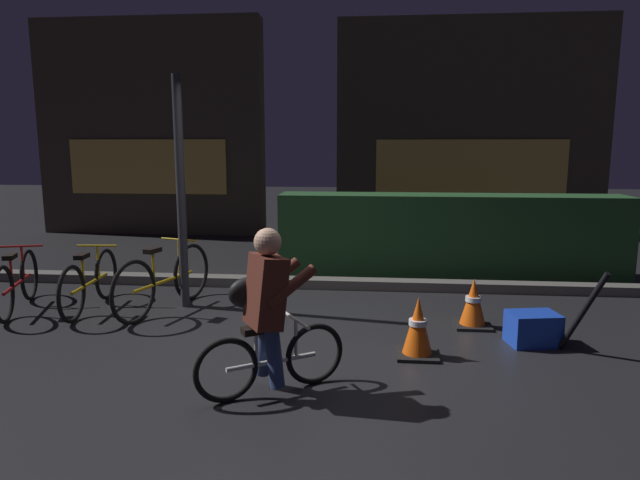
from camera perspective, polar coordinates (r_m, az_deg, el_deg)
ground_plane at (r=5.19m, az=-2.89°, el=-10.94°), size 40.00×40.00×0.00m
sidewalk_curb at (r=7.26m, az=-0.35°, el=-4.42°), size 12.00×0.24×0.12m
hedge_row at (r=8.07m, az=13.13°, el=0.49°), size 4.80×0.70×1.15m
storefront_left at (r=12.20m, az=-16.94°, el=10.83°), size 4.67×0.54×4.35m
storefront_right at (r=12.16m, az=15.12°, el=11.01°), size 5.51×0.54×4.39m
street_post at (r=6.39m, az=-14.08°, el=4.61°), size 0.10×0.10×2.59m
parked_bike_leftmost at (r=7.05m, az=-28.64°, el=-3.86°), size 0.55×1.46×0.70m
parked_bike_left_mid at (r=6.73m, az=-22.52°, el=-4.00°), size 0.46×1.52×0.70m
parked_bike_center_left at (r=6.42m, az=-15.65°, el=-3.97°), size 0.57×1.63×0.78m
traffic_cone_near at (r=4.97m, az=10.00°, el=-8.87°), size 0.36×0.36×0.53m
traffic_cone_far at (r=5.88m, az=15.44°, el=-6.30°), size 0.36×0.36×0.50m
blue_crate at (r=5.57m, az=20.99°, el=-8.48°), size 0.49×0.40×0.30m
cyclist at (r=4.11m, az=-5.50°, el=-7.26°), size 1.03×0.67×1.25m
closed_umbrella at (r=5.38m, az=25.35°, el=-6.72°), size 0.32×0.34×0.79m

